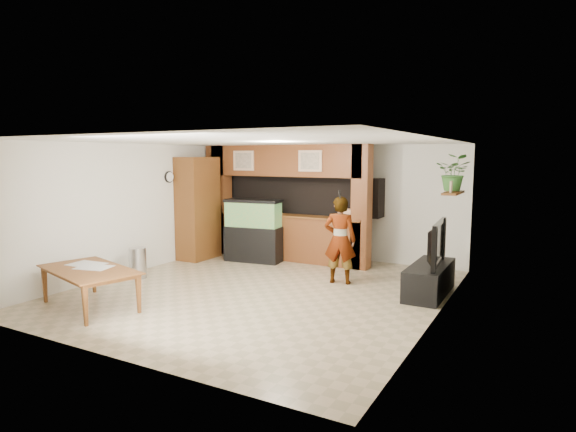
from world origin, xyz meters
The scene contains 21 objects.
floor centered at (0.00, 0.00, 0.00)m, with size 6.50×6.50×0.00m, color tan.
ceiling centered at (0.00, 0.00, 2.60)m, with size 6.50×6.50×0.00m, color white.
wall_back centered at (0.00, 3.25, 1.30)m, with size 6.00×6.00×0.00m, color silver.
wall_left centered at (-3.00, 0.00, 1.30)m, with size 6.50×6.50×0.00m, color silver.
wall_right centered at (3.00, 0.00, 1.30)m, with size 6.50×6.50×0.00m, color silver.
partition centered at (-0.95, 2.64, 1.31)m, with size 4.20×0.99×2.60m.
wall_clock centered at (-2.97, 1.00, 1.90)m, with size 0.05×0.25×0.25m.
wall_shelf centered at (2.85, 1.95, 1.70)m, with size 0.25×0.90×0.04m, color brown.
pantry_cabinet centered at (-2.70, 1.62, 1.17)m, with size 0.58×0.95×2.33m, color brown.
trash_can centered at (-2.55, -0.40, 0.30)m, with size 0.33×0.33×0.60m, color #B2B2B7.
aquarium centered at (-1.41, 1.95, 0.68)m, with size 1.26×0.47×1.40m.
tv_stand centered at (2.65, 1.19, 0.26)m, with size 0.57×1.56×0.52m, color black.
television centered at (2.65, 1.19, 0.90)m, with size 1.31×0.17×0.75m, color black.
photo_frame centered at (2.85, 1.71, 1.82)m, with size 0.03×0.15×0.20m, color tan.
potted_plant centered at (2.82, 2.15, 2.05)m, with size 0.60×0.52×0.67m, color #306729.
person centered at (1.01, 1.15, 0.81)m, with size 0.59×0.39×1.63m, color tan.
microphone centered at (1.06, 0.99, 1.67)m, with size 0.03×0.03×0.15m, color black.
dining_table centered at (-1.84, -2.12, 0.31)m, with size 1.75×0.98×0.62m, color brown.
newspaper_a centered at (-1.83, -1.98, 0.62)m, with size 0.52×0.38×0.01m, color silver.
newspaper_b centered at (-2.12, -1.89, 0.62)m, with size 0.55×0.40×0.01m, color silver.
counter_box centered at (0.68, 2.45, 1.14)m, with size 0.31×0.20×0.20m, color tan.
Camera 1 is at (4.38, -6.99, 2.35)m, focal length 30.00 mm.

